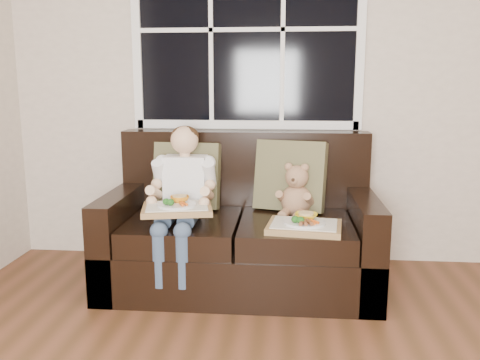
# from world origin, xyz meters

# --- Properties ---
(window_back) EXTENTS (1.62, 0.04, 1.37)m
(window_back) POSITION_xyz_m (-0.55, 2.48, 1.65)
(window_back) COLOR black
(window_back) RESTS_ON room_walls
(loveseat) EXTENTS (1.70, 0.92, 0.96)m
(loveseat) POSITION_xyz_m (-0.55, 2.02, 0.31)
(loveseat) COLOR black
(loveseat) RESTS_ON ground
(pillow_left) EXTENTS (0.45, 0.23, 0.45)m
(pillow_left) POSITION_xyz_m (-0.93, 2.17, 0.67)
(pillow_left) COLOR brown
(pillow_left) RESTS_ON loveseat
(pillow_right) EXTENTS (0.50, 0.32, 0.47)m
(pillow_right) POSITION_xyz_m (-0.23, 2.17, 0.68)
(pillow_right) COLOR brown
(pillow_right) RESTS_ON loveseat
(child) EXTENTS (0.39, 0.60, 0.88)m
(child) POSITION_xyz_m (-0.90, 1.90, 0.65)
(child) COLOR white
(child) RESTS_ON loveseat
(teddy_bear) EXTENTS (0.24, 0.29, 0.35)m
(teddy_bear) POSITION_xyz_m (-0.19, 2.04, 0.59)
(teddy_bear) COLOR tan
(teddy_bear) RESTS_ON loveseat
(tray_left) EXTENTS (0.45, 0.38, 0.09)m
(tray_left) POSITION_xyz_m (-0.90, 1.68, 0.57)
(tray_left) COLOR #A6864B
(tray_left) RESTS_ON child
(tray_right) EXTENTS (0.46, 0.37, 0.10)m
(tray_right) POSITION_xyz_m (-0.15, 1.70, 0.48)
(tray_right) COLOR #A6864B
(tray_right) RESTS_ON loveseat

